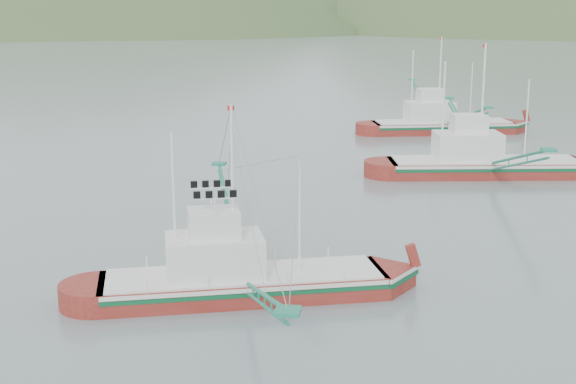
# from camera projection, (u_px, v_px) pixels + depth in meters

# --- Properties ---
(ground) EXTENTS (1200.00, 1200.00, 0.00)m
(ground) POSITION_uv_depth(u_px,v_px,m) (273.00, 280.00, 40.92)
(ground) COLOR slate
(ground) RESTS_ON ground
(main_boat) EXTENTS (14.10, 24.08, 10.00)m
(main_boat) POSITION_uv_depth(u_px,v_px,m) (240.00, 258.00, 38.12)
(main_boat) COLOR maroon
(main_boat) RESTS_ON ground
(bg_boat_right) EXTENTS (16.18, 28.30, 11.53)m
(bg_boat_right) POSITION_uv_depth(u_px,v_px,m) (484.00, 153.00, 65.19)
(bg_boat_right) COLOR maroon
(bg_boat_right) RESTS_ON ground
(bg_boat_far) EXTENTS (15.62, 26.95, 11.08)m
(bg_boat_far) POSITION_uv_depth(u_px,v_px,m) (442.00, 115.00, 86.68)
(bg_boat_far) COLOR maroon
(bg_boat_far) RESTS_ON ground
(headland_left) EXTENTS (448.00, 308.00, 210.00)m
(headland_left) POSITION_uv_depth(u_px,v_px,m) (27.00, 31.00, 410.50)
(headland_left) COLOR #3D552C
(headland_left) RESTS_ON ground
(ridge_distant) EXTENTS (960.00, 400.00, 240.00)m
(ridge_distant) POSITION_uv_depth(u_px,v_px,m) (425.00, 23.00, 577.95)
(ridge_distant) COLOR slate
(ridge_distant) RESTS_ON ground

